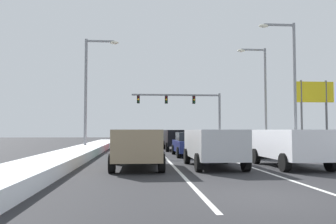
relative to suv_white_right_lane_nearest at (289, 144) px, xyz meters
The scene contains 19 objects.
ground_plane 7.73m from the suv_white_right_lane_nearest, 116.41° to the left, with size 120.00×120.00×0.00m, color #28282B.
lane_stripe_between_right_lane_and_center_lane 10.43m from the suv_white_right_lane_nearest, 99.47° to the left, with size 0.14×37.19×0.01m, color silver.
lane_stripe_between_center_lane_and_left_lane 11.49m from the suv_white_right_lane_nearest, 116.51° to the left, with size 0.14×37.19×0.01m, color silver.
snow_bank_right_shoulder 10.87m from the suv_white_right_lane_nearest, 70.68° to the left, with size 2.12×37.19×0.91m, color white.
snow_bank_left_shoulder 14.62m from the suv_white_right_lane_nearest, 135.46° to the left, with size 2.10×37.19×0.49m, color white.
suv_white_right_lane_nearest is the anchor object (origin of this frame).
suv_gray_right_lane_second 6.82m from the suv_white_right_lane_nearest, 88.71° to the left, with size 2.16×4.90×1.67m.
sedan_maroon_right_lane_third 13.00m from the suv_white_right_lane_nearest, 90.09° to the left, with size 2.00×4.50×1.51m.
suv_silver_center_lane_nearest 3.39m from the suv_white_right_lane_nearest, behind, with size 2.16×4.90×1.67m.
sedan_navy_center_lane_second 7.86m from the suv_white_right_lane_nearest, 116.10° to the left, with size 2.00×4.50×1.51m.
suv_black_center_lane_third 13.74m from the suv_white_right_lane_nearest, 105.08° to the left, with size 2.16×4.90×1.67m.
suv_tan_left_lane_nearest 6.77m from the suv_white_right_lane_nearest, behind, with size 2.16×4.90×1.67m.
sedan_green_left_lane_second 9.80m from the suv_white_right_lane_nearest, 135.37° to the left, with size 2.00×4.50×1.51m.
suv_red_left_lane_third 15.64m from the suv_white_right_lane_nearest, 116.30° to the left, with size 2.16×4.90×1.67m.
traffic_light_gantry 27.39m from the suv_white_right_lane_nearest, 91.34° to the left, with size 10.94×0.47×6.20m.
street_lamp_right_mid 10.41m from the suv_white_right_lane_nearest, 65.29° to the left, with size 2.66×0.36×9.27m.
street_lamp_right_far 16.49m from the suv_white_right_lane_nearest, 74.28° to the left, with size 2.66×0.36×9.06m.
street_lamp_left_mid 17.03m from the suv_white_right_lane_nearest, 129.84° to the left, with size 2.66×0.36×8.88m.
roadside_sign_right 13.00m from the suv_white_right_lane_nearest, 57.75° to the left, with size 3.20×0.16×5.50m.
Camera 1 is at (-3.27, -8.43, 1.64)m, focal length 37.27 mm.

